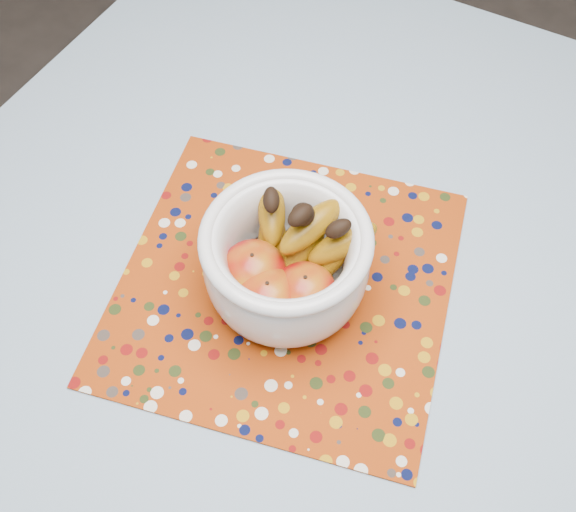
{
  "coord_description": "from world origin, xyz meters",
  "views": [
    {
      "loc": [
        0.18,
        -0.49,
        1.59
      ],
      "look_at": [
        -0.05,
        -0.06,
        0.84
      ],
      "focal_mm": 42.0,
      "sensor_mm": 36.0,
      "label": 1
    }
  ],
  "objects": [
    {
      "name": "table",
      "position": [
        0.0,
        0.0,
        0.67
      ],
      "size": [
        1.2,
        1.2,
        0.75
      ],
      "color": "brown",
      "rests_on": "ground"
    },
    {
      "name": "tablecloth",
      "position": [
        0.0,
        0.0,
        0.76
      ],
      "size": [
        1.32,
        1.32,
        0.01
      ],
      "primitive_type": "cube",
      "color": "#5E849D",
      "rests_on": "table"
    },
    {
      "name": "fruit_bowl",
      "position": [
        -0.05,
        -0.07,
        0.84
      ],
      "size": [
        0.25,
        0.23,
        0.17
      ],
      "color": "silver",
      "rests_on": "placemat"
    },
    {
      "name": "placemat",
      "position": [
        -0.06,
        -0.06,
        0.76
      ],
      "size": [
        0.55,
        0.55,
        0.0
      ],
      "primitive_type": "cube",
      "rotation": [
        0.0,
        0.0,
        0.22
      ],
      "color": "#8D2F07",
      "rests_on": "tablecloth"
    }
  ]
}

